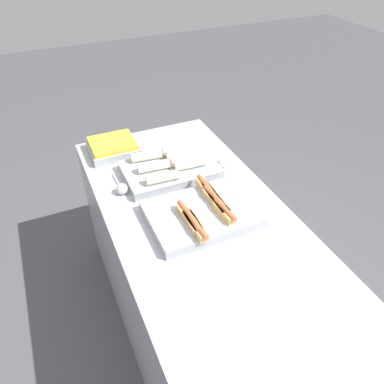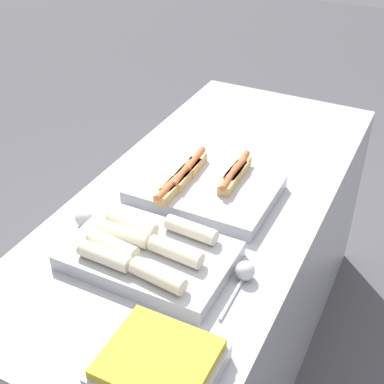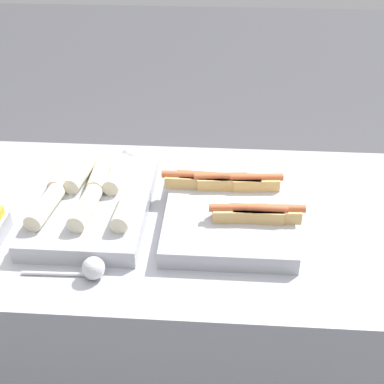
% 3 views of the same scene
% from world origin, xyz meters
% --- Properties ---
extents(ground_plane, '(12.00, 12.00, 0.00)m').
position_xyz_m(ground_plane, '(0.00, 0.00, 0.00)').
color(ground_plane, '#4C4C51').
extents(counter, '(1.87, 0.83, 0.88)m').
position_xyz_m(counter, '(0.00, 0.00, 0.44)').
color(counter, '#A8AAB2').
rests_on(counter, ground_plane).
extents(tray_hotdogs, '(0.41, 0.49, 0.10)m').
position_xyz_m(tray_hotdogs, '(-0.02, 0.00, 0.92)').
color(tray_hotdogs, '#A8AAB2').
rests_on(tray_hotdogs, counter).
extents(tray_wraps, '(0.32, 0.49, 0.10)m').
position_xyz_m(tray_wraps, '(-0.42, 0.00, 0.92)').
color(tray_wraps, '#A8AAB2').
rests_on(tray_wraps, counter).
extents(tray_side_front, '(0.25, 0.28, 0.07)m').
position_xyz_m(tray_side_front, '(-0.76, -0.22, 0.92)').
color(tray_side_front, '#A8AAB2').
rests_on(tray_side_front, counter).
extents(serving_spoon_near, '(0.21, 0.06, 0.06)m').
position_xyz_m(serving_spoon_near, '(-0.36, -0.28, 0.91)').
color(serving_spoon_near, silver).
rests_on(serving_spoon_near, counter).
extents(serving_spoon_far, '(0.21, 0.06, 0.06)m').
position_xyz_m(serving_spoon_far, '(-0.37, 0.28, 0.91)').
color(serving_spoon_far, silver).
rests_on(serving_spoon_far, counter).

